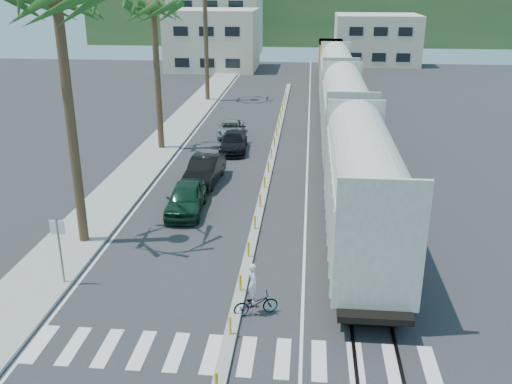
{
  "coord_description": "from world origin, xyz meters",
  "views": [
    {
      "loc": [
        2.5,
        -17.81,
        11.83
      ],
      "look_at": [
        0.03,
        8.31,
        2.0
      ],
      "focal_mm": 40.0,
      "sensor_mm": 36.0,
      "label": 1
    }
  ],
  "objects_px": {
    "car_lead": "(186,198)",
    "car_second": "(205,170)",
    "street_sign": "(59,242)",
    "cyclist": "(255,299)"
  },
  "relations": [
    {
      "from": "car_lead",
      "to": "car_second",
      "type": "height_order",
      "value": "car_second"
    },
    {
      "from": "street_sign",
      "to": "cyclist",
      "type": "distance_m",
      "value": 8.26
    },
    {
      "from": "car_second",
      "to": "car_lead",
      "type": "bearing_deg",
      "value": -88.28
    },
    {
      "from": "car_lead",
      "to": "cyclist",
      "type": "relative_size",
      "value": 2.25
    },
    {
      "from": "car_second",
      "to": "cyclist",
      "type": "bearing_deg",
      "value": -68.96
    },
    {
      "from": "car_lead",
      "to": "car_second",
      "type": "xyz_separation_m",
      "value": [
        0.16,
        4.76,
        0.02
      ]
    },
    {
      "from": "car_second",
      "to": "street_sign",
      "type": "bearing_deg",
      "value": -101.54
    },
    {
      "from": "car_lead",
      "to": "car_second",
      "type": "distance_m",
      "value": 4.76
    },
    {
      "from": "street_sign",
      "to": "car_lead",
      "type": "height_order",
      "value": "street_sign"
    },
    {
      "from": "street_sign",
      "to": "car_lead",
      "type": "relative_size",
      "value": 0.63
    }
  ]
}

